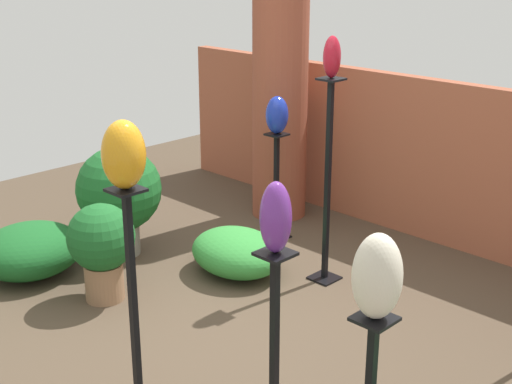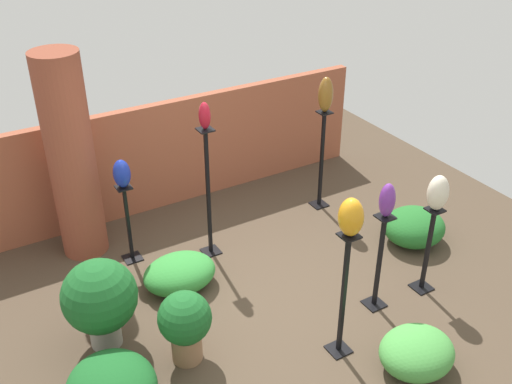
# 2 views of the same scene
# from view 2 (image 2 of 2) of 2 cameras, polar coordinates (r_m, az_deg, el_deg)

# --- Properties ---
(ground_plane) EXTENTS (8.00, 8.00, 0.00)m
(ground_plane) POSITION_cam_2_polar(r_m,az_deg,el_deg) (6.20, 0.07, -10.83)
(ground_plane) COLOR #4C3D2D
(brick_wall_back) EXTENTS (5.60, 0.12, 1.39)m
(brick_wall_back) POSITION_cam_2_polar(r_m,az_deg,el_deg) (7.60, -8.99, 3.44)
(brick_wall_back) COLOR #9E5138
(brick_wall_back) RESTS_ON ground
(brick_pillar) EXTENTS (0.50, 0.50, 2.34)m
(brick_pillar) POSITION_cam_2_polar(r_m,az_deg,el_deg) (6.68, -17.18, 3.04)
(brick_pillar) COLOR brown
(brick_pillar) RESTS_ON ground
(pedestal_ivory) EXTENTS (0.20, 0.20, 0.98)m
(pedestal_ivory) POSITION_cam_2_polar(r_m,az_deg,el_deg) (6.40, 15.99, -5.66)
(pedestal_ivory) COLOR black
(pedestal_ivory) RESTS_ON ground
(pedestal_bronze) EXTENTS (0.20, 0.20, 1.30)m
(pedestal_bronze) POSITION_cam_2_polar(r_m,az_deg,el_deg) (7.55, 6.24, 2.67)
(pedestal_bronze) COLOR black
(pedestal_bronze) RESTS_ON ground
(pedestal_ruby) EXTENTS (0.20, 0.20, 1.55)m
(pedestal_ruby) POSITION_cam_2_polar(r_m,az_deg,el_deg) (6.56, -4.55, -0.61)
(pedestal_ruby) COLOR black
(pedestal_ruby) RESTS_ON ground
(pedestal_cobalt) EXTENTS (0.20, 0.20, 0.94)m
(pedestal_cobalt) POSITION_cam_2_polar(r_m,az_deg,el_deg) (6.73, -12.03, -3.31)
(pedestal_cobalt) COLOR black
(pedestal_cobalt) RESTS_ON ground
(pedestal_violet) EXTENTS (0.20, 0.20, 1.07)m
(pedestal_violet) POSITION_cam_2_polar(r_m,az_deg,el_deg) (6.04, 11.61, -6.93)
(pedestal_violet) COLOR black
(pedestal_violet) RESTS_ON ground
(pedestal_amber) EXTENTS (0.20, 0.20, 1.29)m
(pedestal_amber) POSITION_cam_2_polar(r_m,az_deg,el_deg) (5.40, 8.29, -10.19)
(pedestal_amber) COLOR black
(pedestal_amber) RESTS_ON ground
(art_vase_ivory) EXTENTS (0.21, 0.20, 0.37)m
(art_vase_ivory) POSITION_cam_2_polar(r_m,az_deg,el_deg) (6.02, 16.94, -0.07)
(art_vase_ivory) COLOR beige
(art_vase_ivory) RESTS_ON pedestal_ivory
(art_vase_bronze) EXTENTS (0.18, 0.18, 0.43)m
(art_vase_bronze) POSITION_cam_2_polar(r_m,az_deg,el_deg) (7.17, 6.65, 9.20)
(art_vase_bronze) COLOR brown
(art_vase_bronze) RESTS_ON pedestal_bronze
(art_vase_ruby) EXTENTS (0.12, 0.13, 0.29)m
(art_vase_ruby) POSITION_cam_2_polar(r_m,az_deg,el_deg) (6.12, -4.92, 7.25)
(art_vase_ruby) COLOR maroon
(art_vase_ruby) RESTS_ON pedestal_ruby
(art_vase_cobalt) EXTENTS (0.18, 0.20, 0.32)m
(art_vase_cobalt) POSITION_cam_2_polar(r_m,az_deg,el_deg) (6.40, -12.66, 1.72)
(art_vase_cobalt) COLOR #192D9E
(art_vase_cobalt) RESTS_ON pedestal_cobalt
(art_vase_violet) EXTENTS (0.15, 0.15, 0.35)m
(art_vase_violet) POSITION_cam_2_polar(r_m,az_deg,el_deg) (5.62, 12.39, -0.77)
(art_vase_violet) COLOR #6B2D8C
(art_vase_violet) RESTS_ON pedestal_violet
(art_vase_amber) EXTENTS (0.20, 0.22, 0.35)m
(art_vase_amber) POSITION_cam_2_polar(r_m,az_deg,el_deg) (4.89, 9.03, -2.38)
(art_vase_amber) COLOR orange
(art_vase_amber) RESTS_ON pedestal_amber
(potted_plant_front_right) EXTENTS (0.48, 0.48, 0.72)m
(potted_plant_front_right) POSITION_cam_2_polar(r_m,az_deg,el_deg) (5.43, -6.78, -12.24)
(potted_plant_front_right) COLOR #936B4C
(potted_plant_front_right) RESTS_ON ground
(potted_plant_front_left) EXTENTS (0.69, 0.69, 0.91)m
(potted_plant_front_left) POSITION_cam_2_polar(r_m,az_deg,el_deg) (5.64, -14.64, -9.79)
(potted_plant_front_left) COLOR gray
(potted_plant_front_left) RESTS_ON ground
(foliage_bed_east) EXTENTS (0.73, 0.68, 0.41)m
(foliage_bed_east) POSITION_cam_2_polar(r_m,az_deg,el_deg) (7.23, 14.82, -3.23)
(foliage_bed_east) COLOR #236B28
(foliage_bed_east) RESTS_ON ground
(foliage_bed_west) EXTENTS (0.78, 0.63, 0.34)m
(foliage_bed_west) POSITION_cam_2_polar(r_m,az_deg,el_deg) (6.38, -7.28, -7.69)
(foliage_bed_west) COLOR #338C38
(foliage_bed_west) RESTS_ON ground
(foliage_bed_rear) EXTENTS (0.70, 0.61, 0.37)m
(foliage_bed_rear) POSITION_cam_2_polar(r_m,az_deg,el_deg) (5.65, 15.06, -14.53)
(foliage_bed_rear) COLOR #479942
(foliage_bed_rear) RESTS_ON ground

